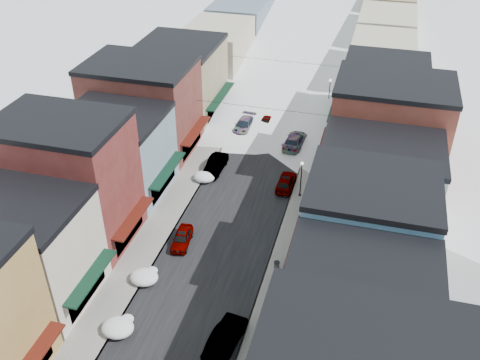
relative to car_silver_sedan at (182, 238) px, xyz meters
The scene contains 31 objects.
road 38.36m from the car_silver_sedan, 84.76° to the left, with size 10.00×160.00×0.01m, color black.
sidewalk_left 38.33m from the car_silver_sedan, 94.64° to the left, with size 3.20×160.00×0.15m, color gray.
sidewalk_right 39.52m from the car_silver_sedan, 75.19° to the left, with size 3.20×160.00×0.15m, color gray.
curb_left 38.23m from the car_silver_sedan, 92.32° to the left, with size 0.10×160.00×0.15m, color slate.
curb_right 39.15m from the car_silver_sedan, 77.38° to the left, with size 0.10×160.00×0.15m, color slate.
bldg_l_cream 14.04m from the car_silver_sedan, 136.18° to the right, with size 11.30×8.20×9.50m.
bldg_l_brick_near 11.70m from the car_silver_sedan, behind, with size 12.30×8.20×12.50m.
bldg_l_grayblue 12.67m from the car_silver_sedan, 143.39° to the left, with size 11.30×9.20×9.00m.
bldg_l_brick_far 20.00m from the car_silver_sedan, 123.43° to the left, with size 13.30×9.20×11.00m.
bldg_l_tan 28.27m from the car_silver_sedan, 110.30° to the left, with size 11.30×11.20×10.00m.
bldg_r_green 19.78m from the car_silver_sedan, 30.42° to the right, with size 11.30×9.20×9.50m.
bldg_r_blue 17.33m from the car_silver_sedan, ahead, with size 11.30×9.20×10.50m.
bldg_r_cream 19.43m from the car_silver_sedan, 25.50° to the left, with size 12.30×9.20×9.00m.
bldg_r_brick_far 25.19m from the car_silver_sedan, 44.19° to the left, with size 13.30×9.20×11.50m.
bldg_r_tan 32.17m from the car_silver_sedan, 58.46° to the left, with size 11.30×11.20×9.50m.
distant_blocks 61.39m from the car_silver_sedan, 86.73° to the left, with size 34.00×55.00×8.00m.
overhead_cables 26.52m from the car_silver_sedan, 82.24° to the left, with size 16.40×15.04×0.04m.
car_silver_sedan is the anchor object (origin of this frame).
car_dark_hatch 13.24m from the car_silver_sedan, 93.47° to the left, with size 1.68×4.83×1.59m, color black.
car_silver_wagon 23.61m from the car_silver_sedan, 90.37° to the left, with size 2.11×5.19×1.51m, color #A8ABB1.
car_green_sedan 12.76m from the car_silver_sedan, 54.68° to the right, with size 1.77×5.08×1.68m, color black.
car_gray_suv 14.22m from the car_silver_sedan, 57.29° to the left, with size 1.77×4.39×1.50m, color #9EA1A7.
car_black_sedan 22.29m from the car_silver_sedan, 71.70° to the left, with size 2.26×5.55×1.61m, color black.
car_lane_silver 25.36m from the car_silver_sedan, 84.69° to the left, with size 1.56×3.89×1.32m, color #AAADB2.
car_lane_white 49.30m from the car_silver_sedan, 83.36° to the left, with size 2.74×5.95×1.65m, color silver.
trash_can 9.55m from the car_silver_sedan, ahead, with size 0.53×0.53×0.90m.
streetlamp_near 14.41m from the car_silver_sedan, 48.31° to the left, with size 0.35×0.35×4.21m.
streetlamp_far 33.64m from the car_silver_sedan, 73.27° to the left, with size 0.38×0.38×4.60m.
snow_pile_near 11.37m from the car_silver_sedan, 95.46° to the right, with size 2.60×2.80×1.10m.
snow_pile_mid 5.75m from the car_silver_sedan, 103.92° to the right, with size 2.52×2.75×1.06m.
snow_pile_far 11.05m from the car_silver_sedan, 97.18° to the left, with size 2.45×2.70×1.03m.
Camera 1 is at (12.09, -14.49, 33.29)m, focal length 40.00 mm.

